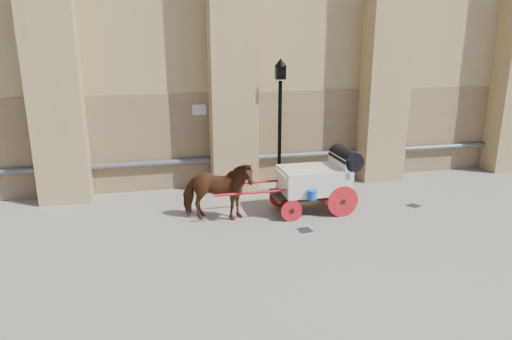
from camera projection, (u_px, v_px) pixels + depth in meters
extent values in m
plane|color=slate|center=(300.00, 229.00, 11.40)|extent=(90.00, 90.00, 0.00)
cube|color=olive|center=(319.00, 135.00, 15.32)|extent=(44.00, 0.35, 3.00)
cylinder|color=#59595B|center=(321.00, 154.00, 15.23)|extent=(42.00, 0.18, 0.18)
cube|color=beige|center=(199.00, 110.00, 14.01)|extent=(0.42, 0.04, 0.32)
imported|color=#5A2713|center=(217.00, 191.00, 11.75)|extent=(2.03, 1.30, 1.58)
cube|color=black|center=(310.00, 193.00, 12.46)|extent=(2.09, 0.96, 0.11)
cube|color=beige|center=(314.00, 180.00, 12.38)|extent=(1.80, 1.19, 0.66)
cube|color=beige|center=(339.00, 165.00, 12.44)|extent=(0.15, 1.18, 0.52)
cube|color=beige|center=(286.00, 173.00, 12.14)|extent=(0.34, 1.04, 0.09)
cylinder|color=black|center=(346.00, 158.00, 12.43)|extent=(0.54, 1.19, 0.53)
cylinder|color=red|center=(343.00, 201.00, 12.10)|extent=(0.85, 0.06, 0.85)
cylinder|color=red|center=(326.00, 188.00, 13.20)|extent=(0.85, 0.06, 0.85)
cylinder|color=red|center=(292.00, 211.00, 11.82)|extent=(0.57, 0.06, 0.57)
cylinder|color=red|center=(279.00, 196.00, 12.92)|extent=(0.57, 0.06, 0.57)
cylinder|color=red|center=(258.00, 192.00, 11.64)|extent=(2.27, 0.08, 0.07)
cylinder|color=red|center=(251.00, 183.00, 12.44)|extent=(2.27, 0.08, 0.07)
cylinder|color=blue|center=(312.00, 195.00, 11.75)|extent=(0.25, 0.25, 0.25)
cylinder|color=black|center=(280.00, 138.00, 13.72)|extent=(0.11, 0.11, 3.42)
cone|color=black|center=(279.00, 187.00, 14.14)|extent=(0.34, 0.34, 0.34)
cube|color=black|center=(280.00, 72.00, 13.19)|extent=(0.27, 0.27, 0.40)
cone|color=black|center=(281.00, 62.00, 13.12)|extent=(0.38, 0.38, 0.23)
cube|color=black|center=(305.00, 230.00, 11.31)|extent=(0.35, 0.35, 0.01)
cube|color=black|center=(414.00, 206.00, 13.00)|extent=(0.42, 0.42, 0.01)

